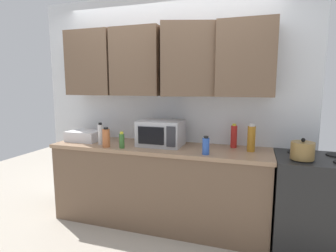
{
  "coord_description": "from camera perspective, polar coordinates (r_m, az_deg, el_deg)",
  "views": [
    {
      "loc": [
        1.0,
        -3.05,
        1.56
      ],
      "look_at": [
        0.09,
        -0.25,
        1.12
      ],
      "focal_mm": 28.92,
      "sensor_mm": 36.0,
      "label": 1
    }
  ],
  "objects": [
    {
      "name": "stove_range",
      "position": [
        3.01,
        28.68,
        -14.21
      ],
      "size": [
        0.76,
        0.64,
        0.91
      ],
      "color": "black",
      "rests_on": "ground_plane"
    },
    {
      "name": "microwave",
      "position": [
        3.0,
        -1.51,
        -1.49
      ],
      "size": [
        0.48,
        0.37,
        0.28
      ],
      "color": "#B7B7BC",
      "rests_on": "counter_run"
    },
    {
      "name": "dish_rack",
      "position": [
        3.43,
        -17.1,
        -1.97
      ],
      "size": [
        0.38,
        0.3,
        0.12
      ],
      "primitive_type": "cube",
      "color": "silver",
      "rests_on": "counter_run"
    },
    {
      "name": "kettle",
      "position": [
        2.69,
        26.47,
        -4.64
      ],
      "size": [
        0.2,
        0.2,
        0.19
      ],
      "color": "olive",
      "rests_on": "stove_range"
    },
    {
      "name": "bottle_white_jar",
      "position": [
        3.15,
        -14.04,
        -1.67
      ],
      "size": [
        0.06,
        0.06,
        0.25
      ],
      "color": "white",
      "rests_on": "counter_run"
    },
    {
      "name": "bottle_spice_jar",
      "position": [
        3.01,
        -12.9,
        -2.43
      ],
      "size": [
        0.08,
        0.08,
        0.21
      ],
      "color": "#BC6638",
      "rests_on": "counter_run"
    },
    {
      "name": "bottle_green_oil",
      "position": [
        2.93,
        -9.71,
        -3.03
      ],
      "size": [
        0.06,
        0.06,
        0.18
      ],
      "color": "#386B2D",
      "rests_on": "counter_run"
    },
    {
      "name": "bottle_amber_vinegar",
      "position": [
        2.86,
        17.14,
        -2.5
      ],
      "size": [
        0.08,
        0.08,
        0.28
      ],
      "color": "#AD701E",
      "rests_on": "counter_run"
    },
    {
      "name": "bottle_red_sauce",
      "position": [
        2.99,
        13.71,
        -2.12
      ],
      "size": [
        0.07,
        0.07,
        0.26
      ],
      "color": "red",
      "rests_on": "counter_run"
    },
    {
      "name": "bottle_blue_cleaner",
      "position": [
        2.64,
        7.98,
        -4.17
      ],
      "size": [
        0.07,
        0.07,
        0.18
      ],
      "color": "#2D56B7",
      "rests_on": "counter_run"
    },
    {
      "name": "counter_run",
      "position": [
        3.13,
        -1.97,
        -12.24
      ],
      "size": [
        2.41,
        0.63,
        0.9
      ],
      "color": "brown",
      "rests_on": "ground_plane"
    },
    {
      "name": "wall_back_with_cabinets",
      "position": [
        3.15,
        -0.65,
        8.77
      ],
      "size": [
        3.28,
        0.5,
        2.6
      ],
      "color": "white",
      "rests_on": "ground_plane"
    }
  ]
}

